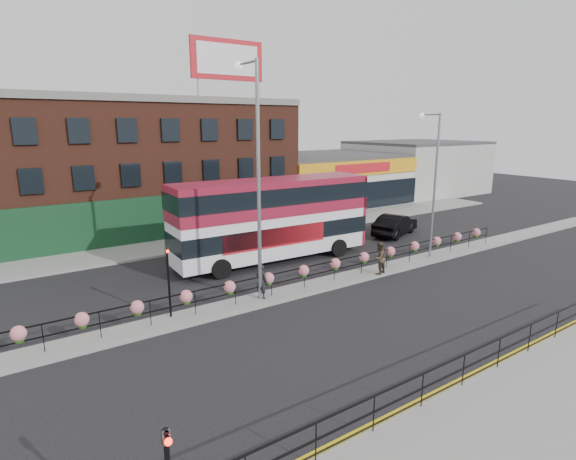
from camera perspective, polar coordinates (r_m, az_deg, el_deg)
ground at (r=24.13m, az=4.02°, el=-7.16°), size 120.00×120.00×0.00m
south_pavement at (r=17.30m, az=30.61°, el=-17.63°), size 60.00×4.00×0.15m
north_pavement at (r=33.92m, az=-8.54°, el=-1.07°), size 60.00×4.00×0.15m
median at (r=24.10m, az=4.02°, el=-6.99°), size 60.00×1.60×0.15m
yellow_line_inner at (r=18.22m, az=23.87°, el=-15.48°), size 60.00×0.10×0.01m
yellow_line_outer at (r=18.14m, az=24.36°, el=-15.67°), size 60.00×0.10×0.01m
brick_building at (r=39.14m, az=-19.28°, el=7.77°), size 25.00×12.21×10.30m
supermarket at (r=48.48m, az=4.53°, el=6.47°), size 15.00×12.25×5.30m
warehouse_east at (r=58.78m, az=15.92°, el=7.71°), size 14.50×12.00×6.30m
billboard at (r=36.95m, az=-7.70°, el=20.63°), size 6.00×0.29×4.40m
median_railing at (r=23.78m, az=4.06°, el=-4.80°), size 30.04×0.56×1.23m
south_railing at (r=16.08m, az=21.46°, el=-15.41°), size 20.04×0.05×1.12m
double_decker_bus at (r=27.72m, az=-1.93°, el=2.37°), size 12.81×3.57×5.15m
car at (r=35.65m, az=13.45°, el=0.67°), size 5.06×6.19×1.66m
pedestrian_a at (r=21.93m, az=-3.40°, el=-6.50°), size 0.91×0.85×1.71m
pedestrian_b at (r=25.82m, az=11.48°, el=-3.51°), size 1.22×1.11×1.84m
lamp_column_west at (r=20.83m, az=-4.19°, el=8.57°), size 0.40×1.95×11.08m
lamp_column_east at (r=29.20m, az=17.90°, el=6.84°), size 0.32×1.57×8.94m
traffic_light_median at (r=20.02m, az=-15.02°, el=-4.49°), size 0.15×0.28×3.65m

